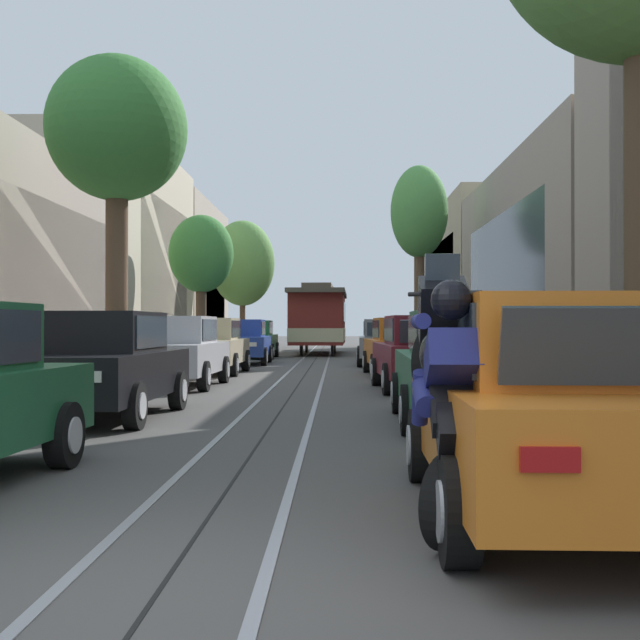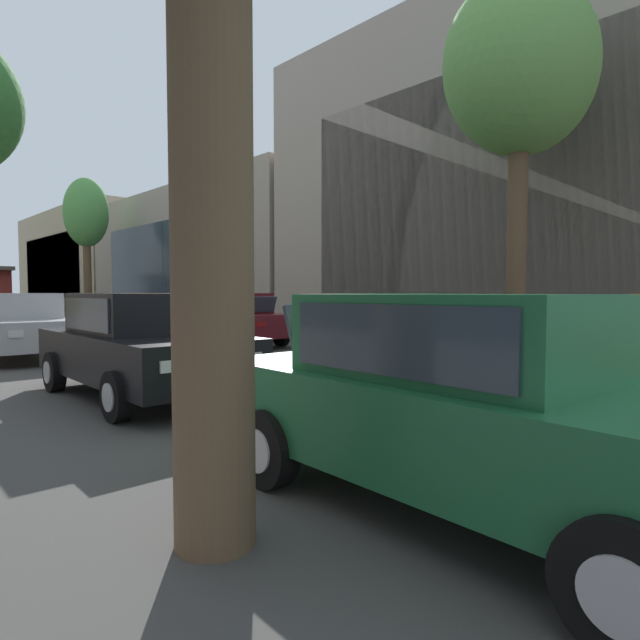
% 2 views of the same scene
% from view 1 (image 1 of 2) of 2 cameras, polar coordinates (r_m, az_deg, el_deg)
% --- Properties ---
extents(ground_plane, '(160.00, 160.00, 0.00)m').
position_cam_1_polar(ground_plane, '(26.92, -0.74, -3.29)').
color(ground_plane, '#4C4947').
extents(trolley_track_rails, '(1.14, 64.87, 0.01)m').
position_cam_1_polar(trolley_track_rails, '(30.60, -0.50, -2.93)').
color(trolley_track_rails, gray).
rests_on(trolley_track_rails, ground).
extents(building_facade_left, '(5.86, 56.57, 9.11)m').
position_cam_1_polar(building_facade_left, '(34.71, -16.01, 3.92)').
color(building_facade_left, gray).
rests_on(building_facade_left, ground).
extents(building_facade_right, '(4.86, 56.57, 10.29)m').
position_cam_1_polar(building_facade_right, '(30.23, 16.92, 5.39)').
color(building_facade_right, gray).
rests_on(building_facade_right, ground).
extents(parked_car_black_second_left, '(2.07, 4.39, 1.58)m').
position_cam_1_polar(parked_car_black_second_left, '(12.99, -14.54, -2.90)').
color(parked_car_black_second_left, black).
rests_on(parked_car_black_second_left, ground).
extents(parked_car_silver_mid_left, '(2.06, 4.39, 1.58)m').
position_cam_1_polar(parked_car_silver_mid_left, '(19.27, -9.66, -2.07)').
color(parked_car_silver_mid_left, '#B7B7BC').
rests_on(parked_car_silver_mid_left, ground).
extents(parked_car_beige_fourth_left, '(2.03, 4.38, 1.58)m').
position_cam_1_polar(parked_car_beige_fourth_left, '(24.33, -7.44, -1.72)').
color(parked_car_beige_fourth_left, '#C1B28E').
rests_on(parked_car_beige_fourth_left, ground).
extents(parked_car_blue_fifth_left, '(2.05, 4.38, 1.58)m').
position_cam_1_polar(parked_car_blue_fifth_left, '(30.21, -5.27, -1.45)').
color(parked_car_blue_fifth_left, '#233D93').
rests_on(parked_car_blue_fifth_left, ground).
extents(parked_car_green_sixth_left, '(2.00, 4.36, 1.58)m').
position_cam_1_polar(parked_car_green_sixth_left, '(35.67, -4.53, -1.29)').
color(parked_car_green_sixth_left, '#1E6038').
rests_on(parked_car_green_sixth_left, ground).
extents(parked_car_orange_near_right, '(2.05, 4.38, 1.58)m').
position_cam_1_polar(parked_car_orange_near_right, '(6.34, 15.79, -5.58)').
color(parked_car_orange_near_right, orange).
rests_on(parked_car_orange_near_right, ground).
extents(parked_car_green_second_right, '(2.07, 4.39, 1.58)m').
position_cam_1_polar(parked_car_green_second_right, '(12.05, 9.81, -3.10)').
color(parked_car_green_second_right, '#1E6038').
rests_on(parked_car_green_second_right, ground).
extents(parked_car_maroon_mid_right, '(2.12, 4.41, 1.58)m').
position_cam_1_polar(parked_car_maroon_mid_right, '(18.12, 6.96, -2.18)').
color(parked_car_maroon_mid_right, maroon).
rests_on(parked_car_maroon_mid_right, ground).
extents(parked_car_orange_fourth_right, '(2.13, 4.42, 1.58)m').
position_cam_1_polar(parked_car_orange_fourth_right, '(23.41, 5.57, -1.77)').
color(parked_car_orange_fourth_right, orange).
rests_on(parked_car_orange_fourth_right, ground).
extents(parked_car_grey_fifth_right, '(2.08, 4.40, 1.58)m').
position_cam_1_polar(parked_car_grey_fifth_right, '(29.23, 4.44, -1.49)').
color(parked_car_grey_fifth_right, slate).
rests_on(parked_car_grey_fifth_right, ground).
extents(street_tree_kerb_left_second, '(3.16, 3.39, 7.45)m').
position_cam_1_polar(street_tree_kerb_left_second, '(20.11, -13.49, 12.09)').
color(street_tree_kerb_left_second, brown).
rests_on(street_tree_kerb_left_second, ground).
extents(street_tree_kerb_left_mid, '(2.53, 2.23, 5.68)m').
position_cam_1_polar(street_tree_kerb_left_mid, '(33.37, -7.99, 4.30)').
color(street_tree_kerb_left_mid, '#4C3826').
rests_on(street_tree_kerb_left_mid, ground).
extents(street_tree_kerb_left_fourth, '(3.44, 3.09, 6.99)m').
position_cam_1_polar(street_tree_kerb_left_fourth, '(45.65, -5.23, 3.80)').
color(street_tree_kerb_left_fourth, brown).
rests_on(street_tree_kerb_left_fourth, ground).
extents(street_tree_kerb_right_second, '(2.29, 2.50, 7.80)m').
position_cam_1_polar(street_tree_kerb_right_second, '(34.47, 6.68, 7.03)').
color(street_tree_kerb_right_second, brown).
rests_on(street_tree_kerb_right_second, ground).
extents(cable_car_trolley, '(2.75, 9.16, 3.28)m').
position_cam_1_polar(cable_car_trolley, '(40.48, -0.08, 0.04)').
color(cable_car_trolley, maroon).
rests_on(cable_car_trolley, ground).
extents(motorcycle_with_rider, '(0.49, 1.82, 1.88)m').
position_cam_1_polar(motorcycle_with_rider, '(5.60, 8.59, -4.40)').
color(motorcycle_with_rider, black).
rests_on(motorcycle_with_rider, ground).
extents(pedestrian_on_left_pavement, '(0.55, 0.41, 1.54)m').
position_cam_1_polar(pedestrian_on_left_pavement, '(28.91, -11.43, -1.36)').
color(pedestrian_on_left_pavement, black).
rests_on(pedestrian_on_left_pavement, ground).
extents(pedestrian_on_right_pavement, '(0.55, 0.41, 1.71)m').
position_cam_1_polar(pedestrian_on_right_pavement, '(23.29, -15.28, -1.35)').
color(pedestrian_on_right_pavement, '#4C4233').
rests_on(pedestrian_on_right_pavement, ground).
extents(pedestrian_crossing_far, '(0.55, 0.39, 1.56)m').
position_cam_1_polar(pedestrian_crossing_far, '(21.72, 12.94, -1.66)').
color(pedestrian_crossing_far, black).
rests_on(pedestrian_crossing_far, ground).
extents(fire_hydrant, '(0.40, 0.22, 0.84)m').
position_cam_1_polar(fire_hydrant, '(12.29, 16.54, -4.80)').
color(fire_hydrant, red).
rests_on(fire_hydrant, ground).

